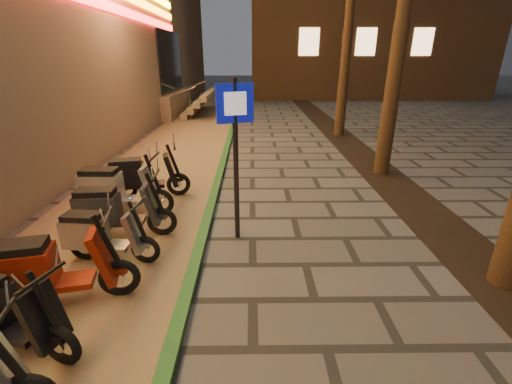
{
  "coord_description": "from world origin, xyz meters",
  "views": [
    {
      "loc": [
        0.0,
        -2.06,
        3.05
      ],
      "look_at": [
        0.05,
        2.59,
        1.2
      ],
      "focal_mm": 24.0,
      "sensor_mm": 36.0,
      "label": 1
    }
  ],
  "objects_px": {
    "scooter_7": "(47,270)",
    "pedestrian_sign": "(236,140)",
    "scooter_6": "(0,311)",
    "scooter_10": "(116,189)",
    "scooter_8": "(100,235)",
    "scooter_11": "(140,176)",
    "scooter_9": "(114,210)"
  },
  "relations": [
    {
      "from": "scooter_7",
      "to": "pedestrian_sign",
      "type": "bearing_deg",
      "value": 24.67
    },
    {
      "from": "scooter_6",
      "to": "scooter_10",
      "type": "relative_size",
      "value": 0.87
    },
    {
      "from": "scooter_8",
      "to": "scooter_11",
      "type": "bearing_deg",
      "value": 98.7
    },
    {
      "from": "pedestrian_sign",
      "to": "scooter_7",
      "type": "height_order",
      "value": "pedestrian_sign"
    },
    {
      "from": "pedestrian_sign",
      "to": "scooter_10",
      "type": "bearing_deg",
      "value": 139.56
    },
    {
      "from": "scooter_10",
      "to": "scooter_11",
      "type": "xyz_separation_m",
      "value": [
        0.22,
        0.86,
        -0.02
      ]
    },
    {
      "from": "scooter_7",
      "to": "scooter_11",
      "type": "height_order",
      "value": "same"
    },
    {
      "from": "scooter_8",
      "to": "scooter_7",
      "type": "bearing_deg",
      "value": -96.56
    },
    {
      "from": "scooter_7",
      "to": "scooter_9",
      "type": "relative_size",
      "value": 1.02
    },
    {
      "from": "pedestrian_sign",
      "to": "scooter_11",
      "type": "distance_m",
      "value": 3.17
    },
    {
      "from": "pedestrian_sign",
      "to": "scooter_8",
      "type": "xyz_separation_m",
      "value": [
        -2.12,
        -0.74,
        -1.32
      ]
    },
    {
      "from": "scooter_8",
      "to": "pedestrian_sign",
      "type": "bearing_deg",
      "value": 24.75
    },
    {
      "from": "scooter_8",
      "to": "scooter_9",
      "type": "bearing_deg",
      "value": 100.19
    },
    {
      "from": "scooter_6",
      "to": "scooter_7",
      "type": "xyz_separation_m",
      "value": [
        0.12,
        0.71,
        0.05
      ]
    },
    {
      "from": "scooter_7",
      "to": "scooter_9",
      "type": "bearing_deg",
      "value": 72.53
    },
    {
      "from": "scooter_7",
      "to": "scooter_6",
      "type": "bearing_deg",
      "value": -112.32
    },
    {
      "from": "scooter_7",
      "to": "scooter_9",
      "type": "xyz_separation_m",
      "value": [
        0.16,
        1.82,
        -0.01
      ]
    },
    {
      "from": "scooter_10",
      "to": "scooter_11",
      "type": "distance_m",
      "value": 0.89
    },
    {
      "from": "scooter_9",
      "to": "scooter_11",
      "type": "height_order",
      "value": "scooter_11"
    },
    {
      "from": "pedestrian_sign",
      "to": "scooter_8",
      "type": "distance_m",
      "value": 2.6
    },
    {
      "from": "pedestrian_sign",
      "to": "scooter_11",
      "type": "relative_size",
      "value": 1.57
    },
    {
      "from": "pedestrian_sign",
      "to": "scooter_6",
      "type": "height_order",
      "value": "pedestrian_sign"
    },
    {
      "from": "pedestrian_sign",
      "to": "scooter_7",
      "type": "distance_m",
      "value": 3.19
    },
    {
      "from": "scooter_10",
      "to": "scooter_11",
      "type": "height_order",
      "value": "scooter_10"
    },
    {
      "from": "pedestrian_sign",
      "to": "scooter_10",
      "type": "height_order",
      "value": "pedestrian_sign"
    },
    {
      "from": "scooter_6",
      "to": "scooter_7",
      "type": "distance_m",
      "value": 0.72
    },
    {
      "from": "scooter_9",
      "to": "scooter_10",
      "type": "bearing_deg",
      "value": 104.07
    },
    {
      "from": "scooter_7",
      "to": "scooter_11",
      "type": "distance_m",
      "value": 3.61
    },
    {
      "from": "scooter_7",
      "to": "scooter_10",
      "type": "bearing_deg",
      "value": 80.51
    },
    {
      "from": "scooter_8",
      "to": "scooter_10",
      "type": "distance_m",
      "value": 1.76
    },
    {
      "from": "pedestrian_sign",
      "to": "scooter_7",
      "type": "xyz_separation_m",
      "value": [
        -2.34,
        -1.78,
        -1.25
      ]
    },
    {
      "from": "scooter_6",
      "to": "scooter_10",
      "type": "bearing_deg",
      "value": 108.17
    }
  ]
}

